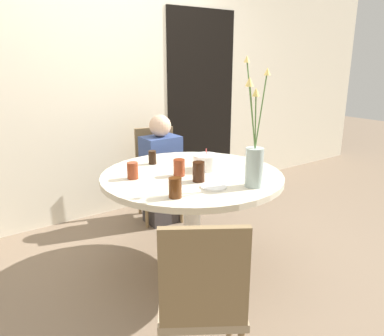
# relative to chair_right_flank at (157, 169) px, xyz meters

# --- Properties ---
(ground_plane) EXTENTS (16.00, 16.00, 0.00)m
(ground_plane) POSITION_rel_chair_right_flank_xyz_m (-0.30, -1.01, -0.49)
(ground_plane) COLOR #7A6651
(wall_back) EXTENTS (8.00, 0.05, 2.60)m
(wall_back) POSITION_rel_chair_right_flank_xyz_m (-0.30, 0.40, 0.81)
(wall_back) COLOR beige
(wall_back) RESTS_ON ground_plane
(doorway_panel) EXTENTS (0.90, 0.01, 2.05)m
(doorway_panel) POSITION_rel_chair_right_flank_xyz_m (0.81, 0.37, 0.54)
(doorway_panel) COLOR black
(doorway_panel) RESTS_ON ground_plane
(dining_table) EXTENTS (1.28, 1.28, 0.75)m
(dining_table) POSITION_rel_chair_right_flank_xyz_m (-0.30, -1.01, 0.13)
(dining_table) COLOR beige
(dining_table) RESTS_ON ground_plane
(chair_right_flank) EXTENTS (0.50, 0.50, 0.88)m
(chair_right_flank) POSITION_rel_chair_right_flank_xyz_m (0.00, 0.00, 0.00)
(chair_right_flank) COLOR #9E896B
(chair_right_flank) RESTS_ON ground_plane
(chair_near_front) EXTENTS (0.55, 0.55, 0.88)m
(chair_near_front) POSITION_rel_chair_right_flank_xyz_m (-0.88, -1.90, 0.00)
(chair_near_front) COLOR #9E896B
(chair_near_front) RESTS_ON ground_plane
(birthday_cake) EXTENTS (0.19, 0.19, 0.15)m
(birthday_cake) POSITION_rel_chair_right_flank_xyz_m (-0.16, -0.99, 0.31)
(birthday_cake) COLOR white
(birthday_cake) RESTS_ON dining_table
(flower_vase) EXTENTS (0.24, 0.17, 0.80)m
(flower_vase) POSITION_rel_chair_right_flank_xyz_m (-0.15, -1.47, 0.45)
(flower_vase) COLOR #9EB2AD
(flower_vase) RESTS_ON dining_table
(side_plate) EXTENTS (0.16, 0.16, 0.01)m
(side_plate) POSITION_rel_chair_right_flank_xyz_m (-0.37, -1.33, 0.27)
(side_plate) COLOR white
(side_plate) RESTS_ON dining_table
(drink_glass_0) EXTENTS (0.06, 0.06, 0.10)m
(drink_glass_0) POSITION_rel_chair_right_flank_xyz_m (-0.41, -0.63, 0.31)
(drink_glass_0) COLOR black
(drink_glass_0) RESTS_ON dining_table
(drink_glass_1) EXTENTS (0.08, 0.08, 0.13)m
(drink_glass_1) POSITION_rel_chair_right_flank_xyz_m (-0.37, -1.18, 0.33)
(drink_glass_1) COLOR #33190C
(drink_glass_1) RESTS_ON dining_table
(drink_glass_2) EXTENTS (0.08, 0.08, 0.12)m
(drink_glass_2) POSITION_rel_chair_right_flank_xyz_m (-0.41, -1.00, 0.32)
(drink_glass_2) COLOR maroon
(drink_glass_2) RESTS_ON dining_table
(drink_glass_3) EXTENTS (0.08, 0.08, 0.12)m
(drink_glass_3) POSITION_rel_chair_right_flank_xyz_m (-0.66, -1.34, 0.32)
(drink_glass_3) COLOR #51280F
(drink_glass_3) RESTS_ON dining_table
(drink_glass_4) EXTENTS (0.07, 0.07, 0.11)m
(drink_glass_4) POSITION_rel_chair_right_flank_xyz_m (-0.70, -0.88, 0.32)
(drink_glass_4) COLOR maroon
(drink_glass_4) RESTS_ON dining_table
(person_boy) EXTENTS (0.34, 0.24, 1.04)m
(person_boy) POSITION_rel_chair_right_flank_xyz_m (-0.05, -0.15, -0.00)
(person_boy) COLOR #383333
(person_boy) RESTS_ON ground_plane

